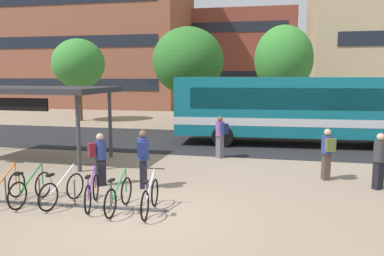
% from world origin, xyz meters
% --- Properties ---
extents(ground, '(200.00, 200.00, 0.00)m').
position_xyz_m(ground, '(0.00, 0.00, 0.00)').
color(ground, gray).
extents(bus_lane_asphalt, '(80.00, 7.20, 0.01)m').
position_xyz_m(bus_lane_asphalt, '(0.00, 10.51, 0.00)').
color(bus_lane_asphalt, '#232326').
rests_on(bus_lane_asphalt, ground).
extents(city_bus, '(12.14, 3.18, 3.20)m').
position_xyz_m(city_bus, '(4.27, 10.51, 1.78)').
color(city_bus, '#0F6070').
rests_on(city_bus, ground).
extents(bike_rack, '(4.78, 0.33, 0.70)m').
position_xyz_m(bike_rack, '(-2.00, 0.17, 0.09)').
color(bike_rack, '#47474C').
rests_on(bike_rack, ground).
extents(parked_bicycle_orange_0, '(0.52, 1.72, 0.99)m').
position_xyz_m(parked_bicycle_orange_0, '(-3.95, 0.07, 0.38)').
color(parked_bicycle_orange_0, black).
rests_on(parked_bicycle_orange_0, ground).
extents(parked_bicycle_green_1, '(0.52, 1.72, 0.99)m').
position_xyz_m(parked_bicycle_green_1, '(-3.25, 0.20, 0.38)').
color(parked_bicycle_green_1, black).
rests_on(parked_bicycle_green_1, ground).
extents(parked_bicycle_white_2, '(0.52, 1.71, 0.99)m').
position_xyz_m(parked_bicycle_white_2, '(-2.39, 0.26, 0.38)').
color(parked_bicycle_white_2, black).
rests_on(parked_bicycle_white_2, ground).
extents(parked_bicycle_purple_3, '(0.63, 1.67, 0.99)m').
position_xyz_m(parked_bicycle_purple_3, '(-1.58, 0.29, 0.38)').
color(parked_bicycle_purple_3, black).
rests_on(parked_bicycle_purple_3, ground).
extents(parked_bicycle_green_4, '(0.52, 1.72, 0.99)m').
position_xyz_m(parked_bicycle_green_4, '(-0.80, 0.14, 0.38)').
color(parked_bicycle_green_4, black).
rests_on(parked_bicycle_green_4, ground).
extents(parked_bicycle_silver_5, '(0.52, 1.72, 0.99)m').
position_xyz_m(parked_bicycle_silver_5, '(-0.00, 0.16, 0.38)').
color(parked_bicycle_silver_5, black).
rests_on(parked_bicycle_silver_5, ground).
extents(transit_shelter, '(6.59, 3.44, 2.85)m').
position_xyz_m(transit_shelter, '(-6.48, 4.81, 2.67)').
color(transit_shelter, '#38383D').
rests_on(transit_shelter, ground).
extents(commuter_navy_pack_0, '(0.44, 0.58, 1.72)m').
position_xyz_m(commuter_navy_pack_0, '(-0.84, 2.08, 0.99)').
color(commuter_navy_pack_0, black).
rests_on(commuter_navy_pack_0, ground).
extents(commuter_maroon_pack_2, '(0.60, 0.57, 1.59)m').
position_xyz_m(commuter_maroon_pack_2, '(-2.21, 2.08, 0.92)').
color(commuter_maroon_pack_2, black).
rests_on(commuter_maroon_pack_2, ground).
extents(commuter_olive_pack_3, '(0.60, 0.57, 1.65)m').
position_xyz_m(commuter_olive_pack_3, '(5.90, 3.46, 0.95)').
color(commuter_olive_pack_3, black).
rests_on(commuter_olive_pack_3, ground).
extents(commuter_olive_pack_4, '(0.44, 0.59, 1.64)m').
position_xyz_m(commuter_olive_pack_4, '(4.52, 4.17, 0.95)').
color(commuter_olive_pack_4, '#47382D').
rests_on(commuter_olive_pack_4, ground).
extents(commuter_navy_pack_5, '(0.60, 0.57, 1.68)m').
position_xyz_m(commuter_navy_pack_5, '(0.78, 6.75, 0.97)').
color(commuter_navy_pack_5, '#565660').
rests_on(commuter_navy_pack_5, ground).
extents(street_tree_0, '(4.55, 4.55, 6.35)m').
position_xyz_m(street_tree_0, '(-2.67, 16.18, 4.18)').
color(street_tree_0, brown).
rests_on(street_tree_0, ground).
extents(street_tree_1, '(3.71, 3.71, 5.86)m').
position_xyz_m(street_tree_1, '(-10.95, 17.34, 4.09)').
color(street_tree_1, brown).
rests_on(street_tree_1, ground).
extents(street_tree_2, '(3.79, 3.79, 6.51)m').
position_xyz_m(street_tree_2, '(3.32, 17.97, 4.30)').
color(street_tree_2, brown).
rests_on(street_tree_2, ground).
extents(building_left_wing, '(19.12, 10.41, 15.99)m').
position_xyz_m(building_left_wing, '(-16.02, 30.94, 7.99)').
color(building_left_wing, brown).
rests_on(building_left_wing, ground).
extents(building_centre_block, '(16.45, 10.93, 10.55)m').
position_xyz_m(building_centre_block, '(-3.28, 40.13, 5.27)').
color(building_centre_block, brown).
rests_on(building_centre_block, ground).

